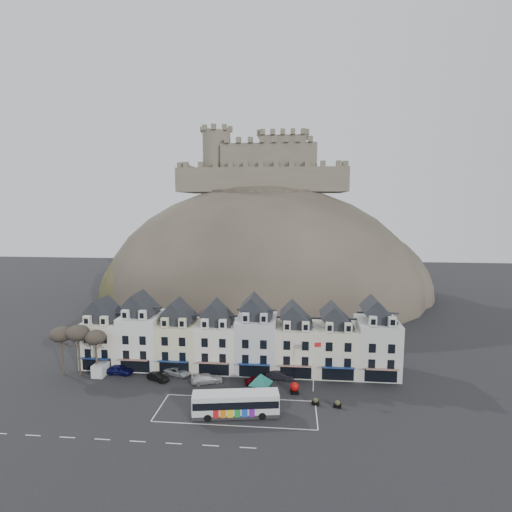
{
  "coord_description": "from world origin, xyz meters",
  "views": [
    {
      "loc": [
        9.56,
        -50.5,
        28.75
      ],
      "look_at": [
        2.53,
        24.0,
        18.8
      ],
      "focal_mm": 28.0,
      "sensor_mm": 36.0,
      "label": 1
    }
  ],
  "objects": [
    {
      "name": "castle",
      "position": [
        0.51,
        75.93,
        40.19
      ],
      "size": [
        50.2,
        22.2,
        22.0
      ],
      "color": "#645B4C",
      "rests_on": "ground"
    },
    {
      "name": "tree_left_near",
      "position": [
        -23.0,
        10.5,
        6.55
      ],
      "size": [
        3.43,
        3.43,
        7.84
      ],
      "color": "#3D2F26",
      "rests_on": "ground"
    },
    {
      "name": "planter_east",
      "position": [
        13.0,
        4.0,
        0.5
      ],
      "size": [
        1.15,
        0.79,
        1.04
      ],
      "rotation": [
        0.0,
        0.0,
        -0.28
      ],
      "color": "black",
      "rests_on": "ground"
    },
    {
      "name": "car_white",
      "position": [
        -4.06,
        9.5,
        0.73
      ],
      "size": [
        5.43,
        3.61,
        1.46
      ],
      "primitive_type": "imported",
      "rotation": [
        0.0,
        0.0,
        1.91
      ],
      "color": "#BDBDBD",
      "rests_on": "ground"
    },
    {
      "name": "car_black",
      "position": [
        -12.17,
        9.5,
        0.63
      ],
      "size": [
        4.02,
        2.8,
        1.26
      ],
      "primitive_type": "imported",
      "rotation": [
        0.0,
        0.0,
        1.14
      ],
      "color": "black",
      "rests_on": "ground"
    },
    {
      "name": "bus_shelter",
      "position": [
        5.0,
        5.45,
        2.89
      ],
      "size": [
        5.6,
        5.6,
        3.72
      ],
      "rotation": [
        0.0,
        0.0,
        -0.3
      ],
      "color": "black",
      "rests_on": "ground"
    },
    {
      "name": "tree_left_mid",
      "position": [
        -26.0,
        10.5,
        7.24
      ],
      "size": [
        3.78,
        3.78,
        8.64
      ],
      "color": "#3D2F26",
      "rests_on": "ground"
    },
    {
      "name": "tree_left_far",
      "position": [
        -29.0,
        10.5,
        6.9
      ],
      "size": [
        3.61,
        3.61,
        8.24
      ],
      "color": "#3D2F26",
      "rests_on": "ground"
    },
    {
      "name": "castle_hill",
      "position": [
        1.25,
        68.95,
        0.11
      ],
      "size": [
        100.0,
        76.0,
        68.0
      ],
      "color": "#352F29",
      "rests_on": "ground"
    },
    {
      "name": "bus",
      "position": [
        2.03,
        0.03,
        1.83
      ],
      "size": [
        11.98,
        4.51,
        3.3
      ],
      "rotation": [
        0.0,
        0.0,
        0.16
      ],
      "color": "#262628",
      "rests_on": "ground"
    },
    {
      "name": "townhouse_terrace",
      "position": [
        0.15,
        15.97,
        5.3
      ],
      "size": [
        54.4,
        9.35,
        11.8
      ],
      "color": "white",
      "rests_on": "ground"
    },
    {
      "name": "coach_bay_markings",
      "position": [
        2.0,
        1.25,
        0.0
      ],
      "size": [
        22.0,
        7.5,
        0.01
      ],
      "primitive_type": "cube",
      "color": "silver",
      "rests_on": "ground"
    },
    {
      "name": "car_charcoal",
      "position": [
        7.57,
        11.91,
        0.74
      ],
      "size": [
        4.69,
        2.22,
        1.48
      ],
      "primitive_type": "imported",
      "rotation": [
        0.0,
        0.0,
        1.42
      ],
      "color": "black",
      "rests_on": "ground"
    },
    {
      "name": "planter_west",
      "position": [
        16.05,
        3.5,
        0.51
      ],
      "size": [
        1.16,
        0.77,
        1.06
      ],
      "rotation": [
        0.0,
        0.0,
        -0.25
      ],
      "color": "black",
      "rests_on": "ground"
    },
    {
      "name": "ground",
      "position": [
        0.0,
        0.0,
        0.0
      ],
      "size": [
        300.0,
        300.0,
        0.0
      ],
      "primitive_type": "plane",
      "color": "black",
      "rests_on": "ground"
    },
    {
      "name": "red_buoy",
      "position": [
        10.0,
        7.25,
        0.89
      ],
      "size": [
        1.4,
        1.4,
        1.74
      ],
      "rotation": [
        0.0,
        0.0,
        0.14
      ],
      "color": "black",
      "rests_on": "ground"
    },
    {
      "name": "flagpole",
      "position": [
        12.96,
        8.16,
        4.58
      ],
      "size": [
        1.14,
        0.32,
        8.02
      ],
      "rotation": [
        0.0,
        0.0,
        0.23
      ],
      "color": "silver",
      "rests_on": "ground"
    },
    {
      "name": "car_silver",
      "position": [
        -9.6,
        11.91,
        0.64
      ],
      "size": [
        4.97,
        3.51,
        1.28
      ],
      "primitive_type": "imported",
      "rotation": [
        0.0,
        0.0,
        1.23
      ],
      "color": "#B5B9BE",
      "rests_on": "ground"
    },
    {
      "name": "car_navy",
      "position": [
        -19.52,
        11.34,
        0.78
      ],
      "size": [
        4.76,
        2.27,
        1.57
      ],
      "primitive_type": "imported",
      "rotation": [
        0.0,
        0.0,
        1.48
      ],
      "color": "#0D0E45",
      "rests_on": "ground"
    },
    {
      "name": "car_maroon",
      "position": [
        3.94,
        9.66,
        0.64
      ],
      "size": [
        4.05,
        2.61,
        1.28
      ],
      "primitive_type": "imported",
      "rotation": [
        0.0,
        0.0,
        1.89
      ],
      "color": "#5B050F",
      "rests_on": "ground"
    },
    {
      "name": "white_van",
      "position": [
        -22.45,
        11.44,
        1.03
      ],
      "size": [
        1.99,
        4.51,
        2.05
      ],
      "rotation": [
        0.0,
        0.0,
        -0.01
      ],
      "color": "silver",
      "rests_on": "ground"
    }
  ]
}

